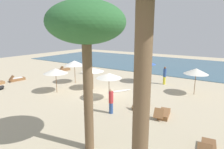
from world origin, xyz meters
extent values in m
plane|color=#BCAD8E|center=(0.00, 0.00, 0.00)|extent=(60.00, 60.00, 0.00)
cube|color=#3D6075|center=(0.00, 17.00, 0.03)|extent=(48.00, 16.00, 0.06)
cylinder|color=olive|center=(-1.80, 0.25, 0.96)|extent=(0.06, 0.06, 1.91)
cone|color=white|center=(-1.80, 0.25, 1.81)|extent=(2.01, 2.01, 0.30)
cylinder|color=olive|center=(-4.68, 0.91, 1.13)|extent=(0.05, 0.05, 2.26)
cone|color=white|center=(-4.68, 0.91, 2.07)|extent=(2.05, 2.05, 0.48)
cylinder|color=brown|center=(-3.84, -2.24, 1.04)|extent=(0.05, 0.05, 2.08)
cone|color=silver|center=(-3.84, -2.24, 1.91)|extent=(2.08, 2.08, 0.44)
cylinder|color=brown|center=(1.21, 5.01, 1.14)|extent=(0.05, 0.05, 2.27)
cone|color=#3359B2|center=(1.21, 5.01, 2.12)|extent=(2.10, 2.10, 0.40)
cylinder|color=brown|center=(6.26, 3.74, 1.09)|extent=(0.05, 0.05, 2.18)
cone|color=silver|center=(6.26, 3.74, 2.00)|extent=(1.95, 1.95, 0.46)
cylinder|color=brown|center=(1.00, -1.26, 1.03)|extent=(0.05, 0.05, 2.07)
cone|color=silver|center=(1.00, -1.26, 1.93)|extent=(1.95, 1.95, 0.38)
cube|color=brown|center=(-10.32, 4.67, 0.14)|extent=(1.00, 1.61, 0.28)
cube|color=brown|center=(-10.12, 4.00, 0.42)|extent=(0.68, 0.62, 0.54)
cube|color=brown|center=(5.55, -1.80, 0.14)|extent=(0.84, 1.58, 0.28)
cube|color=brown|center=(5.44, -2.49, 0.42)|extent=(0.65, 0.59, 0.52)
cube|color=brown|center=(-10.53, -1.84, 0.14)|extent=(0.86, 1.58, 0.28)
cube|color=brown|center=(-10.40, -2.53, 0.42)|extent=(0.65, 0.57, 0.54)
cube|color=white|center=(-10.53, -1.84, 0.30)|extent=(0.69, 1.12, 0.03)
cube|color=brown|center=(8.42, -4.35, 0.14)|extent=(0.79, 1.57, 0.28)
cube|color=olive|center=(3.72, -1.25, 0.14)|extent=(0.68, 1.53, 0.28)
cube|color=olive|center=(3.75, -1.95, 0.43)|extent=(0.59, 0.45, 0.57)
cylinder|color=yellow|center=(3.13, 5.42, 0.39)|extent=(0.35, 0.35, 0.78)
cylinder|color=#2D4C8C|center=(3.13, 5.42, 1.18)|extent=(0.41, 0.41, 0.81)
sphere|color=brown|center=(3.13, 5.42, 1.69)|extent=(0.22, 0.22, 0.22)
cylinder|color=#2D4C8C|center=(2.53, -3.28, 0.36)|extent=(0.36, 0.36, 0.72)
cylinder|color=#BF3338|center=(2.53, -3.28, 1.09)|extent=(0.43, 0.43, 0.75)
sphere|color=beige|center=(2.53, -3.28, 1.56)|extent=(0.20, 0.20, 0.20)
cylinder|color=#BF3338|center=(-6.13, 4.88, 0.38)|extent=(0.37, 0.37, 0.77)
cylinder|color=#338C59|center=(-6.13, 4.88, 1.17)|extent=(0.44, 0.44, 0.80)
sphere|color=beige|center=(-6.13, 4.88, 1.67)|extent=(0.22, 0.22, 0.22)
cylinder|color=brown|center=(7.34, -9.27, 3.12)|extent=(0.38, 0.38, 6.23)
cylinder|color=brown|center=(3.84, -7.02, 2.51)|extent=(0.41, 0.41, 5.03)
ellipsoid|color=#2D6633|center=(3.84, -7.02, 5.58)|extent=(3.17, 3.17, 1.74)
cube|color=black|center=(-8.71, -4.49, 0.02)|extent=(0.39, 0.50, 0.04)
ellipsoid|color=black|center=(-8.71, -4.49, 0.20)|extent=(0.61, 0.80, 0.33)
ellipsoid|color=silver|center=(0.59, 1.00, 0.04)|extent=(1.57, 2.18, 0.07)
camera|label=1|loc=(9.03, -13.03, 5.26)|focal=30.99mm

